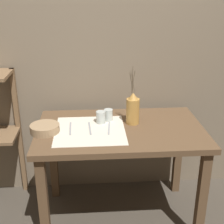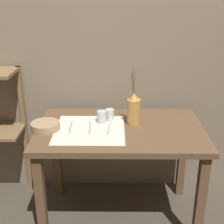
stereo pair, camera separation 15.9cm
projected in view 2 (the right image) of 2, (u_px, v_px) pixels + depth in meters
ground_plane at (119, 215)px, 2.47m from camera, size 12.00×12.00×0.00m
stone_wall_back at (120, 53)px, 2.46m from camera, size 7.00×0.06×2.40m
wooden_table at (120, 142)px, 2.23m from camera, size 1.17×0.72×0.77m
linen_cloth at (90, 130)px, 2.16m from camera, size 0.48×0.48×0.00m
pitcher_with_flowers at (134, 110)px, 2.21m from camera, size 0.09×0.09×0.43m
wooden_bowl at (45, 126)px, 2.15m from camera, size 0.20×0.20×0.05m
glass_tumbler_near at (102, 117)px, 2.25m from camera, size 0.07×0.07×0.09m
glass_tumbler_far at (110, 115)px, 2.30m from camera, size 0.07×0.07×0.08m
fork_inner at (71, 127)px, 2.19m from camera, size 0.02×0.21×0.00m
fork_outer at (90, 128)px, 2.18m from camera, size 0.02×0.21×0.00m
knife_center at (109, 128)px, 2.18m from camera, size 0.03×0.21×0.00m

